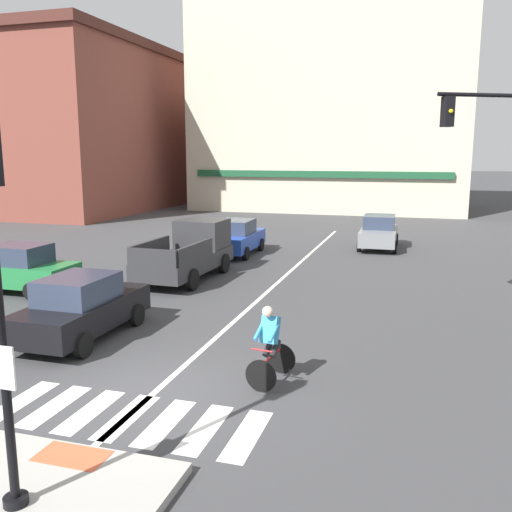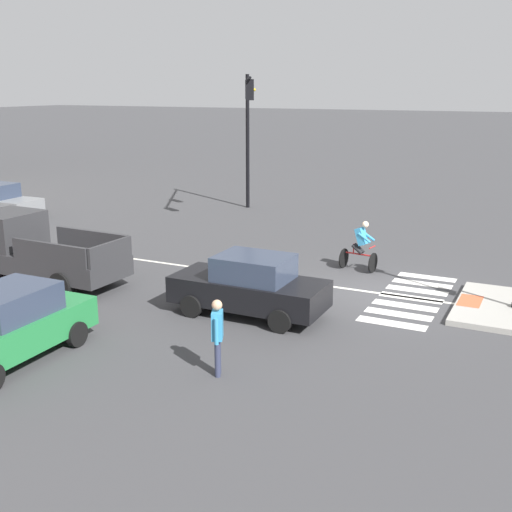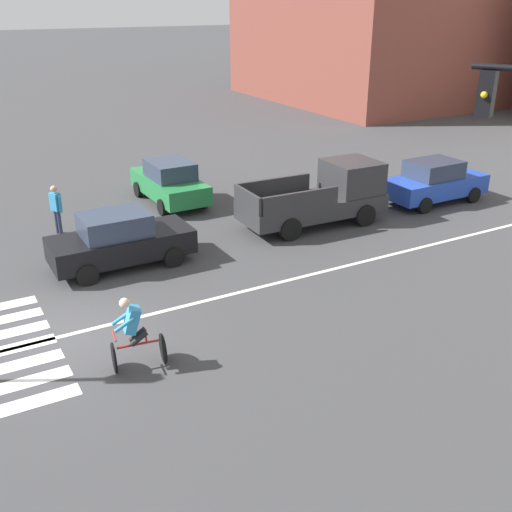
% 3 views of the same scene
% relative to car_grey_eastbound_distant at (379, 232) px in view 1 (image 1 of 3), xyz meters
% --- Properties ---
extents(ground_plane, '(300.00, 300.00, 0.00)m').
position_rel_car_grey_eastbound_distant_xyz_m(ground_plane, '(-2.97, -18.56, -0.81)').
color(ground_plane, '#3D3D3F').
extents(traffic_island, '(3.63, 3.14, 0.15)m').
position_rel_car_grey_eastbound_distant_xyz_m(traffic_island, '(-2.97, -22.42, -0.74)').
color(traffic_island, '#A3A099').
rests_on(traffic_island, ground).
extents(tactile_pad_front, '(1.10, 0.60, 0.01)m').
position_rel_car_grey_eastbound_distant_xyz_m(tactile_pad_front, '(-2.97, -21.20, -0.66)').
color(tactile_pad_front, '#DB5B38').
rests_on(tactile_pad_front, traffic_island).
extents(crosswalk_stripe_a, '(0.44, 1.80, 0.01)m').
position_rel_car_grey_eastbound_distant_xyz_m(crosswalk_stripe_a, '(-5.24, -19.59, -0.81)').
color(crosswalk_stripe_a, silver).
rests_on(crosswalk_stripe_a, ground).
extents(crosswalk_stripe_b, '(0.44, 1.80, 0.01)m').
position_rel_car_grey_eastbound_distant_xyz_m(crosswalk_stripe_b, '(-4.49, -19.59, -0.81)').
color(crosswalk_stripe_b, silver).
rests_on(crosswalk_stripe_b, ground).
extents(crosswalk_stripe_c, '(0.44, 1.80, 0.01)m').
position_rel_car_grey_eastbound_distant_xyz_m(crosswalk_stripe_c, '(-3.73, -19.59, -0.81)').
color(crosswalk_stripe_c, silver).
rests_on(crosswalk_stripe_c, ground).
extents(crosswalk_stripe_d, '(0.44, 1.80, 0.01)m').
position_rel_car_grey_eastbound_distant_xyz_m(crosswalk_stripe_d, '(-2.97, -19.59, -0.81)').
color(crosswalk_stripe_d, silver).
rests_on(crosswalk_stripe_d, ground).
extents(crosswalk_stripe_e, '(0.44, 1.80, 0.01)m').
position_rel_car_grey_eastbound_distant_xyz_m(crosswalk_stripe_e, '(-2.22, -19.59, -0.81)').
color(crosswalk_stripe_e, silver).
rests_on(crosswalk_stripe_e, ground).
extents(crosswalk_stripe_f, '(0.44, 1.80, 0.01)m').
position_rel_car_grey_eastbound_distant_xyz_m(crosswalk_stripe_f, '(-1.46, -19.59, -0.81)').
color(crosswalk_stripe_f, silver).
rests_on(crosswalk_stripe_f, ground).
extents(crosswalk_stripe_g, '(0.44, 1.80, 0.01)m').
position_rel_car_grey_eastbound_distant_xyz_m(crosswalk_stripe_g, '(-0.70, -19.59, -0.81)').
color(crosswalk_stripe_g, silver).
rests_on(crosswalk_stripe_g, ground).
extents(lane_centre_line, '(0.14, 28.00, 0.01)m').
position_rel_car_grey_eastbound_distant_xyz_m(lane_centre_line, '(-2.97, -8.56, -0.81)').
color(lane_centre_line, silver).
rests_on(lane_centre_line, ground).
extents(building_corner_left, '(22.48, 14.96, 18.67)m').
position_rel_car_grey_eastbound_distant_xyz_m(building_corner_left, '(-5.67, 21.50, 8.54)').
color(building_corner_left, beige).
rests_on(building_corner_left, ground).
extents(building_corner_right, '(18.71, 22.34, 13.36)m').
position_rel_car_grey_eastbound_distant_xyz_m(building_corner_right, '(-28.25, 14.28, 5.89)').
color(building_corner_right, brown).
rests_on(building_corner_right, ground).
extents(car_grey_eastbound_distant, '(1.90, 4.13, 1.64)m').
position_rel_car_grey_eastbound_distant_xyz_m(car_grey_eastbound_distant, '(0.00, 0.00, 0.00)').
color(car_grey_eastbound_distant, slate).
rests_on(car_grey_eastbound_distant, ground).
extents(car_blue_westbound_distant, '(1.89, 4.12, 1.64)m').
position_rel_car_grey_eastbound_distant_xyz_m(car_blue_westbound_distant, '(-6.25, -3.64, 0.00)').
color(car_blue_westbound_distant, '#2347B7').
rests_on(car_blue_westbound_distant, ground).
extents(car_black_westbound_near, '(1.85, 4.10, 1.64)m').
position_rel_car_grey_eastbound_distant_xyz_m(car_black_westbound_near, '(-6.24, -16.03, 0.00)').
color(car_black_westbound_near, black).
rests_on(car_black_westbound_near, ground).
extents(car_green_cross_left, '(4.12, 1.89, 1.64)m').
position_rel_car_grey_eastbound_distant_xyz_m(car_green_cross_left, '(-11.16, -12.52, 0.00)').
color(car_green_cross_left, '#237A3D').
rests_on(car_green_cross_left, ground).
extents(pickup_truck_charcoal_westbound_far, '(2.18, 5.16, 2.08)m').
position_rel_car_grey_eastbound_distant_xyz_m(pickup_truck_charcoal_westbound_far, '(-6.39, -8.69, 0.17)').
color(pickup_truck_charcoal_westbound_far, '#2D2D30').
rests_on(pickup_truck_charcoal_westbound_far, ground).
extents(cyclist, '(0.81, 1.17, 1.68)m').
position_rel_car_grey_eastbound_distant_xyz_m(cyclist, '(-0.89, -17.41, 0.06)').
color(cyclist, black).
rests_on(cyclist, ground).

